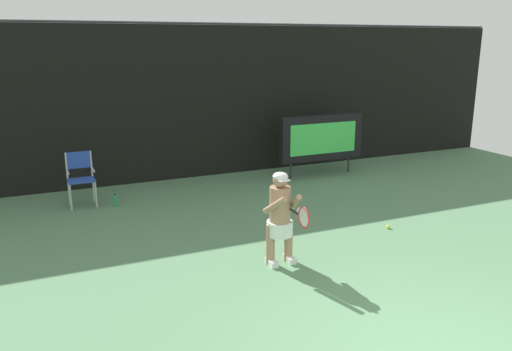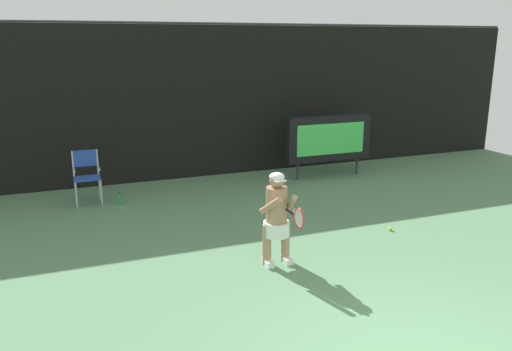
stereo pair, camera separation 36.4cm
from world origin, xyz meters
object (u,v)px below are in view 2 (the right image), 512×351
object	(u,v)px
umpire_chair	(87,174)
tennis_player	(277,216)
tennis_racket	(298,218)
tennis_ball_loose	(390,229)
scoreboard	(329,138)
water_bottle	(120,199)

from	to	relation	value
umpire_chair	tennis_player	bearing A→B (deg)	-59.82
tennis_player	tennis_racket	size ratio (longest dim) A/B	2.33
tennis_player	umpire_chair	bearing A→B (deg)	120.18
umpire_chair	tennis_player	xyz separation A→B (m)	(2.41, -4.15, 0.13)
tennis_ball_loose	scoreboard	bearing A→B (deg)	77.64
scoreboard	water_bottle	size ratio (longest dim) A/B	8.30
scoreboard	tennis_racket	xyz separation A→B (m)	(-3.12, -4.71, -0.08)
water_bottle	tennis_player	size ratio (longest dim) A/B	0.19
tennis_ball_loose	water_bottle	bearing A→B (deg)	142.35
scoreboard	water_bottle	bearing A→B (deg)	-174.93
scoreboard	tennis_player	size ratio (longest dim) A/B	1.57
water_bottle	tennis_racket	bearing A→B (deg)	-65.69
umpire_chair	tennis_ball_loose	bearing A→B (deg)	-37.04
tennis_racket	umpire_chair	bearing A→B (deg)	99.67
scoreboard	tennis_ball_loose	world-z (taller)	scoreboard
umpire_chair	tennis_racket	xyz separation A→B (m)	(2.52, -4.64, 0.25)
water_bottle	tennis_racket	size ratio (longest dim) A/B	0.44
umpire_chair	tennis_racket	distance (m)	5.28
water_bottle	tennis_ball_loose	distance (m)	5.34
scoreboard	tennis_racket	size ratio (longest dim) A/B	3.65
tennis_player	tennis_racket	bearing A→B (deg)	-77.92
scoreboard	umpire_chair	bearing A→B (deg)	-179.27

